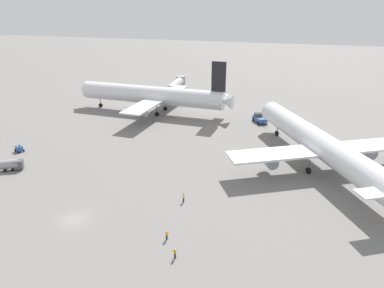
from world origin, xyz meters
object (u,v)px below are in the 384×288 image
Objects in this scene: ground_crew_marshaller_foreground at (175,253)px; airliner_being_pushed at (318,143)px; airliner_at_gate_left at (152,95)px; pushback_tug at (260,118)px; ground_crew_wing_walker_right at (167,235)px; gse_fuel_bowser_stubby at (11,164)px; ground_crew_ramp_agent_by_cones at (183,197)px; jet_bridge at (177,84)px; gse_gpu_cart_small at (19,149)px.

airliner_being_pushed is at bearing 63.81° from ground_crew_marshaller_foreground.
airliner_being_pushed is (51.26, -27.22, -0.36)m from airliner_at_gate_left.
pushback_tug is (35.01, 0.40, -4.57)m from airliner_at_gate_left.
pushback_tug is (-16.25, 27.62, -4.21)m from airliner_being_pushed.
ground_crew_wing_walker_right is at bearing 126.88° from ground_crew_marshaller_foreground.
gse_fuel_bowser_stubby is (-11.09, -49.70, -4.42)m from airliner_at_gate_left.
pushback_tug is 51.51m from ground_crew_ramp_agent_by_cones.
airliner_at_gate_left is 33.36× the size of ground_crew_marshaller_foreground.
jet_bridge is (9.76, 76.17, 2.84)m from gse_fuel_bowser_stubby.
ground_crew_wing_walker_right is at bearing -94.82° from pushback_tug.
gse_gpu_cart_small is at bearing -168.70° from airliner_being_pushed.
airliner_at_gate_left is 31.13× the size of ground_crew_ramp_agent_by_cones.
airliner_at_gate_left reaches higher than gse_fuel_bowser_stubby.
ground_crew_marshaller_foreground is 0.08× the size of jet_bridge.
airliner_being_pushed is 32.98m from ground_crew_ramp_agent_by_cones.
ground_crew_marshaller_foreground is at bearing -19.88° from gse_fuel_bowser_stubby.
gse_gpu_cart_small is 1.48× the size of ground_crew_ramp_agent_by_cones.
gse_fuel_bowser_stubby is at bearing -132.62° from pushback_tug.
gse_gpu_cart_small is 0.13× the size of jet_bridge.
ground_crew_wing_walker_right is at bearing -83.78° from ground_crew_ramp_agent_by_cones.
airliner_at_gate_left is 2.81× the size of jet_bridge.
jet_bridge is at bearing 134.41° from airliner_being_pushed.
airliner_being_pushed is 66.40m from gse_fuel_bowser_stubby.
ground_crew_ramp_agent_by_cones is at bearing 96.22° from ground_crew_wing_walker_right.
gse_gpu_cart_small is 1.58× the size of ground_crew_marshaller_foreground.
ground_crew_marshaller_foreground is at bearing -69.81° from jet_bridge.
airliner_being_pushed reaches higher than pushback_tug.
pushback_tug is at bearing 0.65° from airliner_at_gate_left.
gse_gpu_cart_small reaches higher than ground_crew_wing_walker_right.
ground_crew_marshaller_foreground is 15.25m from ground_crew_ramp_agent_by_cones.
pushback_tug is at bearing 47.38° from gse_fuel_bowser_stubby.
airliner_being_pushed is 28.18× the size of ground_crew_ramp_agent_by_cones.
gse_fuel_bowser_stubby is 2.00× the size of gse_gpu_cart_small.
ground_crew_ramp_agent_by_cones is at bearing -1.46° from gse_fuel_bowser_stubby.
ground_crew_marshaller_foreground is 0.93× the size of ground_crew_ramp_agent_by_cones.
airliner_being_pushed is 41.01m from ground_crew_wing_walker_right.
ground_crew_ramp_agent_by_cones is at bearing -134.04° from airliner_being_pushed.
airliner_being_pushed is at bearing 19.82° from gse_fuel_bowser_stubby.
airliner_being_pushed reaches higher than ground_crew_marshaller_foreground.
airliner_being_pushed is 42.84m from ground_crew_marshaller_foreground.
gse_fuel_bowser_stubby is at bearing 163.43° from ground_crew_wing_walker_right.
ground_crew_marshaller_foreground is at bearing -63.62° from airliner_at_gate_left.
gse_fuel_bowser_stubby is 3.17× the size of ground_crew_wing_walker_right.
ground_crew_wing_walker_right is at bearing -64.31° from airliner_at_gate_left.
ground_crew_ramp_agent_by_cones is (39.64, -1.01, -0.42)m from gse_fuel_bowser_stubby.
ground_crew_wing_walker_right is (-5.25, -62.24, -0.35)m from pushback_tug.
pushback_tug reaches higher than ground_crew_marshaller_foreground.
ground_crew_ramp_agent_by_cones is at bearing -12.13° from gse_gpu_cart_small.
airliner_being_pushed is 75.17m from jet_bridge.
airliner_at_gate_left is 21.08× the size of gse_gpu_cart_small.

